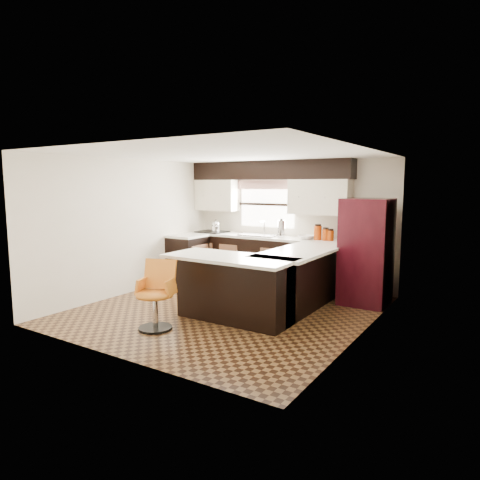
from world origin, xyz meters
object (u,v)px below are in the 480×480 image
Objects in this scene: peninsula_long at (297,281)px; bar_chair at (155,296)px; refrigerator at (366,252)px; peninsula_return at (235,289)px.

bar_chair reaches higher than peninsula_long.
bar_chair is at bearing -126.04° from refrigerator.
peninsula_long is 1.18× the size of peninsula_return.
bar_chair is (-2.02, -2.78, -0.40)m from refrigerator.
refrigerator reaches higher than bar_chair.
peninsula_return is 0.96× the size of refrigerator.
peninsula_long is 2.24m from bar_chair.
peninsula_long is 2.09× the size of bar_chair.
refrigerator is 3.46m from bar_chair.
peninsula_long is at bearing 39.25° from bar_chair.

